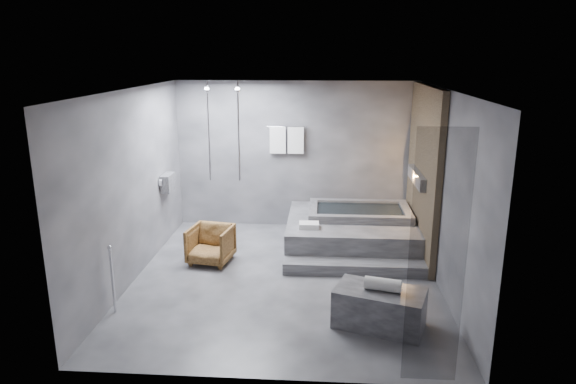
{
  "coord_description": "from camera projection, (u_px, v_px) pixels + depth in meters",
  "views": [
    {
      "loc": [
        0.53,
        -7.12,
        3.28
      ],
      "look_at": [
        0.02,
        0.3,
        1.27
      ],
      "focal_mm": 32.0,
      "sensor_mm": 36.0,
      "label": 1
    }
  ],
  "objects": [
    {
      "name": "rolled_towel",
      "position": [
        383.0,
        284.0,
        6.24
      ],
      "size": [
        0.47,
        0.27,
        0.16
      ],
      "primitive_type": "cylinder",
      "rotation": [
        0.0,
        1.57,
        -0.26
      ],
      "color": "silver",
      "rests_on": "concrete_bench"
    },
    {
      "name": "tub_deck",
      "position": [
        351.0,
        232.0,
        9.01
      ],
      "size": [
        2.2,
        2.0,
        0.5
      ],
      "primitive_type": "cube",
      "color": "#363639",
      "rests_on": "ground"
    },
    {
      "name": "concrete_bench",
      "position": [
        379.0,
        308.0,
        6.34
      ],
      "size": [
        1.21,
        0.91,
        0.49
      ],
      "primitive_type": "cube",
      "rotation": [
        0.0,
        0.0,
        -0.33
      ],
      "color": "#333336",
      "rests_on": "ground"
    },
    {
      "name": "tub_step",
      "position": [
        354.0,
        267.0,
        7.92
      ],
      "size": [
        2.2,
        0.36,
        0.18
      ],
      "primitive_type": "cube",
      "color": "#363639",
      "rests_on": "ground"
    },
    {
      "name": "deck_towel",
      "position": [
        309.0,
        225.0,
        8.45
      ],
      "size": [
        0.33,
        0.25,
        0.09
      ],
      "primitive_type": "cube",
      "rotation": [
        0.0,
        0.0,
        0.03
      ],
      "color": "silver",
      "rests_on": "tub_deck"
    },
    {
      "name": "room",
      "position": [
        313.0,
        163.0,
        7.5
      ],
      "size": [
        5.0,
        5.04,
        2.82
      ],
      "color": "#313133",
      "rests_on": "ground"
    },
    {
      "name": "driftwood_chair",
      "position": [
        211.0,
        244.0,
        8.27
      ],
      "size": [
        0.75,
        0.77,
        0.61
      ],
      "primitive_type": "imported",
      "rotation": [
        0.0,
        0.0,
        -0.17
      ],
      "color": "#402710",
      "rests_on": "ground"
    }
  ]
}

